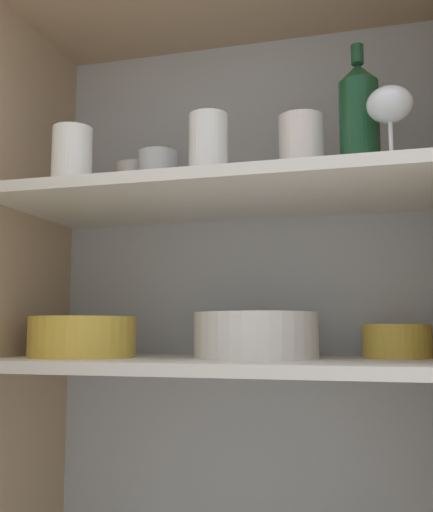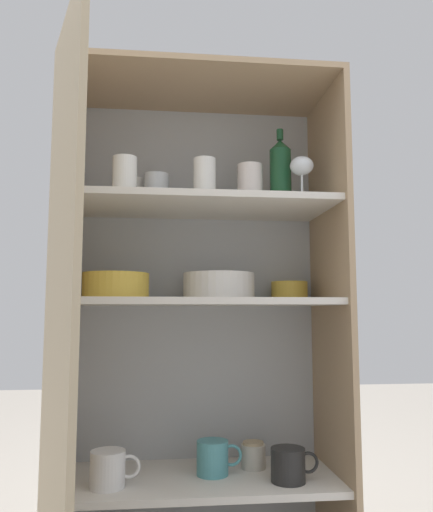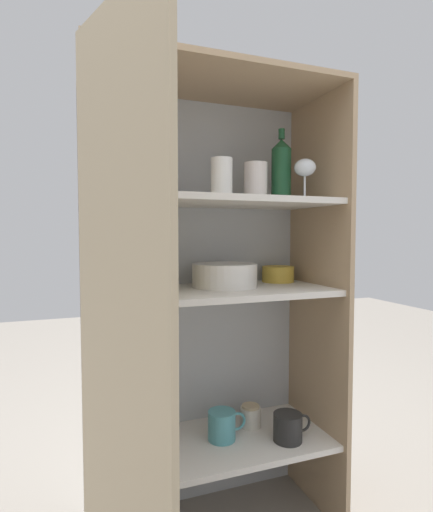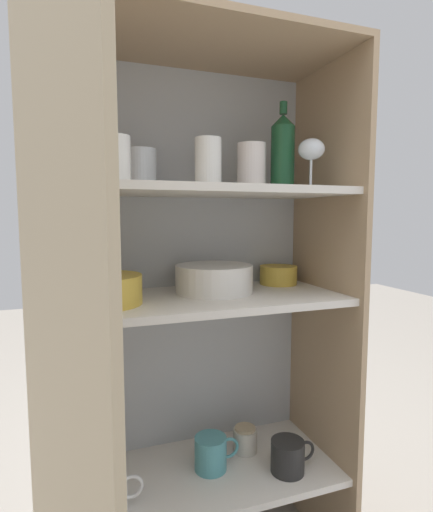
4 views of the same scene
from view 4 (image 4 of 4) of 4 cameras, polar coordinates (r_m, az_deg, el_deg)
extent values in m
cube|color=#B2B7BC|center=(1.30, -4.82, -7.61)|extent=(0.83, 0.02, 1.49)
cube|color=tan|center=(1.09, -23.59, -10.81)|extent=(0.02, 0.39, 1.49)
cube|color=tan|center=(1.30, 15.00, -7.79)|extent=(0.02, 0.39, 1.49)
cube|color=tan|center=(1.18, -2.58, 28.30)|extent=(0.83, 0.39, 0.02)
cube|color=silver|center=(1.32, -2.31, -28.81)|extent=(0.79, 0.35, 0.02)
cube|color=silver|center=(1.11, -2.42, -6.27)|extent=(0.79, 0.35, 0.02)
cube|color=silver|center=(1.09, -2.49, 9.26)|extent=(0.79, 0.35, 0.02)
cube|color=tan|center=(0.72, -20.98, -19.40)|extent=(0.15, 0.39, 1.49)
cylinder|color=white|center=(1.02, -1.36, 13.32)|extent=(0.07, 0.07, 0.12)
cylinder|color=white|center=(0.93, -14.32, 13.34)|extent=(0.07, 0.07, 0.10)
cylinder|color=silver|center=(1.14, 4.99, 12.68)|extent=(0.08, 0.08, 0.12)
cylinder|color=white|center=(1.12, -10.66, 12.22)|extent=(0.08, 0.08, 0.10)
cylinder|color=white|center=(1.16, -14.78, 11.79)|extent=(0.07, 0.07, 0.10)
cylinder|color=white|center=(1.15, 13.28, 9.60)|extent=(0.07, 0.07, 0.01)
cylinder|color=white|center=(1.15, 13.32, 11.48)|extent=(0.01, 0.01, 0.07)
ellipsoid|color=white|center=(1.16, 13.40, 14.62)|extent=(0.07, 0.07, 0.06)
cylinder|color=#194728|center=(1.19, 9.42, 13.63)|extent=(0.07, 0.07, 0.18)
cone|color=#194728|center=(1.21, 9.51, 18.56)|extent=(0.07, 0.07, 0.03)
cylinder|color=#194728|center=(1.22, 9.54, 20.13)|extent=(0.02, 0.02, 0.03)
cylinder|color=white|center=(1.16, -0.35, -5.00)|extent=(0.22, 0.22, 0.01)
cylinder|color=white|center=(1.16, -0.35, -4.57)|extent=(0.22, 0.22, 0.01)
cylinder|color=white|center=(1.16, -0.35, -4.13)|extent=(0.22, 0.22, 0.01)
cylinder|color=white|center=(1.16, -0.35, -3.69)|extent=(0.22, 0.22, 0.01)
cylinder|color=white|center=(1.16, -0.35, -3.25)|extent=(0.22, 0.22, 0.01)
cylinder|color=white|center=(1.16, -0.35, -2.81)|extent=(0.22, 0.22, 0.01)
cylinder|color=white|center=(1.15, -0.35, -2.37)|extent=(0.22, 0.22, 0.01)
cylinder|color=white|center=(1.15, -0.35, -1.93)|extent=(0.22, 0.22, 0.01)
cylinder|color=white|center=(1.15, -0.35, -1.49)|extent=(0.22, 0.22, 0.01)
cylinder|color=gold|center=(1.04, -15.96, -4.68)|extent=(0.20, 0.20, 0.07)
torus|color=gold|center=(1.04, -16.01, -2.88)|extent=(0.19, 0.19, 0.01)
cylinder|color=gold|center=(1.31, 8.82, -2.70)|extent=(0.12, 0.12, 0.06)
torus|color=gold|center=(1.31, 8.84, -1.57)|extent=(0.12, 0.12, 0.01)
cylinder|color=teal|center=(1.30, -0.85, -26.34)|extent=(0.09, 0.09, 0.10)
torus|color=teal|center=(1.32, 1.75, -25.71)|extent=(0.06, 0.01, 0.06)
cylinder|color=white|center=(1.19, -15.28, -29.95)|extent=(0.10, 0.10, 0.10)
torus|color=white|center=(1.19, -12.09, -29.54)|extent=(0.06, 0.01, 0.06)
cylinder|color=black|center=(1.31, 10.11, -26.34)|extent=(0.10, 0.10, 0.09)
torus|color=black|center=(1.33, 12.55, -25.52)|extent=(0.06, 0.01, 0.06)
cylinder|color=beige|center=(1.39, 4.09, -24.76)|extent=(0.08, 0.08, 0.07)
cylinder|color=tan|center=(1.37, 4.10, -23.33)|extent=(0.06, 0.06, 0.01)
camera|label=1|loc=(0.62, 67.40, -14.40)|focal=42.00mm
camera|label=2|loc=(0.58, 135.97, -31.34)|focal=35.00mm
camera|label=3|loc=(0.23, -166.20, -16.13)|focal=28.00mm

